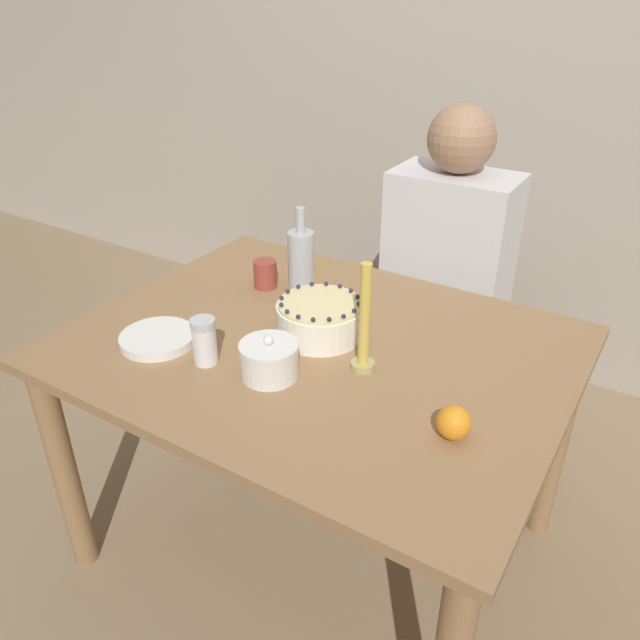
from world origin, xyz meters
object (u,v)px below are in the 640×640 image
cake (320,319)px  sugar_shaker (204,341)px  sugar_bowl (269,360)px  person_man_blue_shirt (443,310)px  candle (364,328)px  bottle (301,261)px

cake → sugar_shaker: sugar_shaker is taller
sugar_bowl → person_man_blue_shirt: (0.10, 0.88, -0.24)m
sugar_bowl → candle: 0.24m
sugar_bowl → sugar_shaker: sugar_shaker is taller
bottle → person_man_blue_shirt: (0.28, 0.47, -0.30)m
sugar_bowl → bottle: (-0.18, 0.41, 0.06)m
sugar_shaker → candle: candle is taller
cake → bottle: bottle is taller
cake → bottle: bearing=134.5°
cake → person_man_blue_shirt: size_ratio=0.19×
cake → sugar_bowl: 0.23m
candle → person_man_blue_shirt: size_ratio=0.22×
sugar_bowl → person_man_blue_shirt: 0.92m
sugar_bowl → person_man_blue_shirt: bearing=83.5°
candle → bottle: 0.45m
cake → sugar_shaker: size_ratio=1.92×
bottle → person_man_blue_shirt: person_man_blue_shirt is taller
sugar_bowl → candle: candle is taller
sugar_bowl → bottle: bottle is taller
cake → candle: 0.21m
sugar_shaker → bottle: size_ratio=0.45×
sugar_shaker → candle: bearing=27.7°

